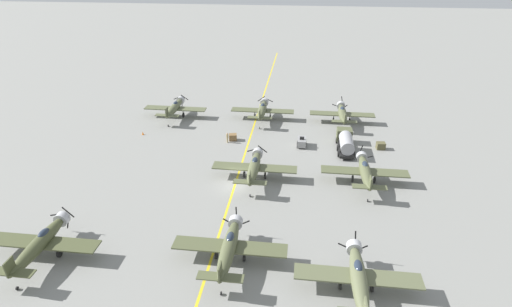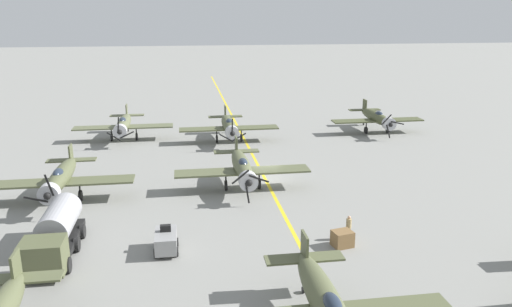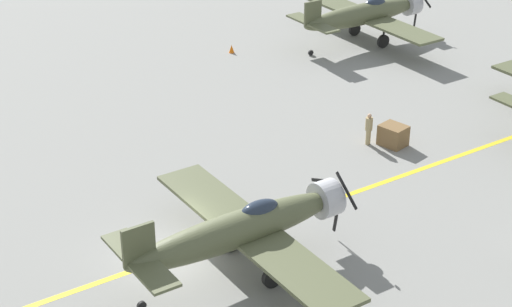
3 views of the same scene
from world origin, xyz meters
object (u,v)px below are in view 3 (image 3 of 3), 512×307
airplane_far_left (366,14)px  supply_crate_mid_lane (393,135)px  ground_crew_walking (369,128)px  traffic_cone (232,49)px  airplane_mid_center (244,228)px

airplane_far_left → supply_crate_mid_lane: 15.77m
airplane_far_left → ground_crew_walking: airplane_far_left is taller
supply_crate_mid_lane → traffic_cone: (-16.21, 0.28, -0.27)m
airplane_far_left → ground_crew_walking: bearing=-45.9°
airplane_mid_center → supply_crate_mid_lane: (-5.28, 12.55, -1.46)m
airplane_far_left → airplane_mid_center: 28.15m
airplane_far_left → traffic_cone: 9.40m
supply_crate_mid_lane → traffic_cone: 16.22m
supply_crate_mid_lane → traffic_cone: size_ratio=2.39×
traffic_cone → airplane_far_left: bearing=69.1°
airplane_far_left → traffic_cone: bearing=-117.5°
airplane_far_left → airplane_mid_center: bearing=-56.3°
airplane_mid_center → supply_crate_mid_lane: airplane_mid_center is taller
airplane_mid_center → airplane_far_left: bearing=142.0°
airplane_far_left → ground_crew_walking: size_ratio=6.91×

